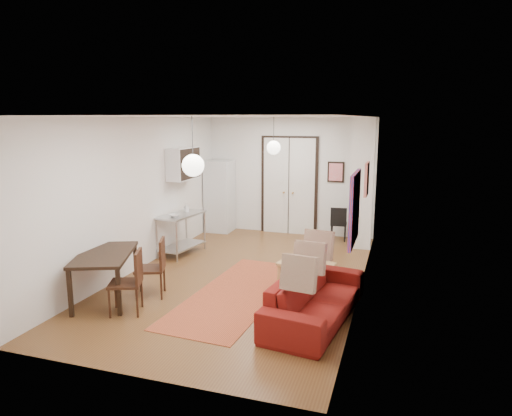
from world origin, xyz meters
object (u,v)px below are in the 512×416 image
(black_side_chair, at_px, (339,220))
(fridge, at_px, (220,196))
(coffee_table, at_px, (306,266))
(sofa, at_px, (316,297))
(dining_chair_near, at_px, (153,262))
(kitchen_counter, at_px, (182,228))
(dining_chair_far, at_px, (129,275))
(dining_table, at_px, (105,258))

(black_side_chair, bearing_deg, fridge, -3.09)
(black_side_chair, bearing_deg, coffee_table, 83.46)
(sofa, relative_size, black_side_chair, 2.78)
(dining_chair_near, bearing_deg, black_side_chair, 129.47)
(dining_chair_near, bearing_deg, kitchen_counter, 173.51)
(dining_chair_far, bearing_deg, coffee_table, 106.40)
(sofa, bearing_deg, dining_table, 103.04)
(kitchen_counter, relative_size, dining_chair_far, 1.27)
(dining_chair_near, bearing_deg, dining_chair_far, -21.60)
(dining_chair_near, xyz_separation_m, black_side_chair, (2.46, 4.45, -0.08))
(dining_table, bearing_deg, coffee_table, 28.19)
(dining_chair_near, relative_size, dining_chair_far, 1.00)
(coffee_table, distance_m, kitchen_counter, 3.14)
(sofa, bearing_deg, dining_chair_far, 109.31)
(fridge, xyz_separation_m, black_side_chair, (3.06, 0.08, -0.44))
(sofa, xyz_separation_m, black_side_chair, (-0.28, 4.60, 0.14))
(coffee_table, bearing_deg, dining_chair_far, -142.00)
(dining_table, bearing_deg, sofa, 5.04)
(kitchen_counter, bearing_deg, black_side_chair, 44.22)
(sofa, distance_m, kitchen_counter, 4.10)
(coffee_table, bearing_deg, dining_table, -151.81)
(sofa, relative_size, fridge, 1.25)
(kitchen_counter, bearing_deg, sofa, -27.27)
(sofa, bearing_deg, kitchen_counter, 62.73)
(fridge, xyz_separation_m, dining_chair_far, (0.60, -5.07, -0.36))
(coffee_table, relative_size, kitchen_counter, 0.83)
(sofa, xyz_separation_m, fridge, (-3.34, 4.52, 0.58))
(fridge, distance_m, dining_chair_near, 4.43)
(coffee_table, xyz_separation_m, fridge, (-2.94, 3.24, 0.55))
(coffee_table, relative_size, dining_chair_far, 1.05)
(kitchen_counter, height_order, dining_table, kitchen_counter)
(coffee_table, height_order, fridge, fridge)
(coffee_table, relative_size, black_side_chair, 1.23)
(dining_table, bearing_deg, kitchen_counter, 90.00)
(coffee_table, relative_size, dining_chair_near, 1.05)
(kitchen_counter, relative_size, dining_table, 0.76)
(kitchen_counter, relative_size, dining_chair_near, 1.27)
(fridge, bearing_deg, coffee_table, -48.30)
(kitchen_counter, xyz_separation_m, black_side_chair, (3.06, 2.24, -0.09))
(fridge, xyz_separation_m, dining_chair_near, (0.60, -4.37, -0.36))
(sofa, relative_size, kitchen_counter, 1.87)
(sofa, bearing_deg, dining_chair_near, 94.84)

